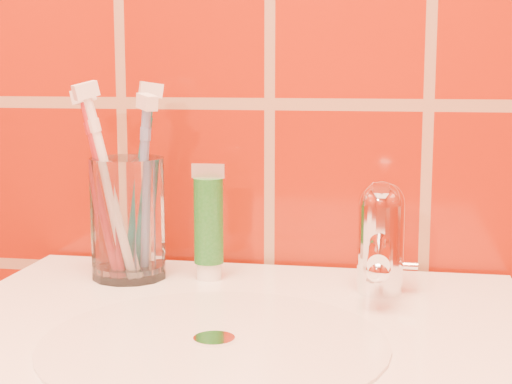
# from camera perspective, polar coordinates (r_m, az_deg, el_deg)

# --- Properties ---
(glass_tumbler) EXTENTS (0.11, 0.11, 0.14)m
(glass_tumbler) POSITION_cam_1_polar(r_m,az_deg,el_deg) (0.89, -9.27, -1.89)
(glass_tumbler) COLOR white
(glass_tumbler) RESTS_ON pedestal_sink
(toothpaste_tube) EXTENTS (0.04, 0.03, 0.13)m
(toothpaste_tube) POSITION_cam_1_polar(r_m,az_deg,el_deg) (0.87, -3.46, -2.46)
(toothpaste_tube) COLOR white
(toothpaste_tube) RESTS_ON pedestal_sink
(faucet) EXTENTS (0.05, 0.11, 0.12)m
(faucet) POSITION_cam_1_polar(r_m,az_deg,el_deg) (0.82, 9.05, -3.03)
(faucet) COLOR white
(faucet) RESTS_ON pedestal_sink
(toothbrush_0) EXTENTS (0.12, 0.11, 0.23)m
(toothbrush_0) POSITION_cam_1_polar(r_m,az_deg,el_deg) (0.86, -10.55, 0.48)
(toothbrush_0) COLOR white
(toothbrush_0) RESTS_ON glass_tumbler
(toothbrush_1) EXTENTS (0.11, 0.10, 0.22)m
(toothbrush_1) POSITION_cam_1_polar(r_m,az_deg,el_deg) (0.89, -11.05, 0.49)
(toothbrush_1) COLOR #AB242A
(toothbrush_1) RESTS_ON glass_tumbler
(toothbrush_2) EXTENTS (0.08, 0.08, 0.22)m
(toothbrush_2) POSITION_cam_1_polar(r_m,az_deg,el_deg) (0.87, -8.24, 0.23)
(toothbrush_2) COLOR #6882B8
(toothbrush_2) RESTS_ON glass_tumbler
(toothbrush_3) EXTENTS (0.09, 0.08, 0.23)m
(toothbrush_3) POSITION_cam_1_polar(r_m,az_deg,el_deg) (0.89, -8.47, 0.81)
(toothbrush_3) COLOR #0D6D70
(toothbrush_3) RESTS_ON glass_tumbler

